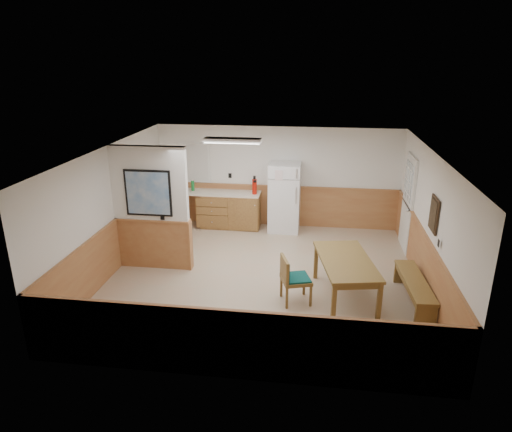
# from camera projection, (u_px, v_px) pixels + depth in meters

# --- Properties ---
(ground) EXTENTS (6.00, 6.00, 0.00)m
(ground) POSITION_uv_depth(u_px,v_px,m) (263.00, 277.00, 8.93)
(ground) COLOR tan
(ground) RESTS_ON ground
(ceiling) EXTENTS (6.00, 6.00, 0.02)m
(ceiling) POSITION_uv_depth(u_px,v_px,m) (263.00, 151.00, 8.10)
(ceiling) COLOR white
(ceiling) RESTS_ON back_wall
(back_wall) EXTENTS (6.00, 0.02, 2.50)m
(back_wall) POSITION_uv_depth(u_px,v_px,m) (278.00, 177.00, 11.32)
(back_wall) COLOR white
(back_wall) RESTS_ON ground
(right_wall) EXTENTS (0.02, 6.00, 2.50)m
(right_wall) POSITION_uv_depth(u_px,v_px,m) (430.00, 225.00, 8.14)
(right_wall) COLOR white
(right_wall) RESTS_ON ground
(left_wall) EXTENTS (0.02, 6.00, 2.50)m
(left_wall) POSITION_uv_depth(u_px,v_px,m) (111.00, 210.00, 8.90)
(left_wall) COLOR white
(left_wall) RESTS_ON ground
(wainscot_back) EXTENTS (6.00, 0.04, 1.00)m
(wainscot_back) POSITION_uv_depth(u_px,v_px,m) (277.00, 206.00, 11.55)
(wainscot_back) COLOR #B07C46
(wainscot_back) RESTS_ON ground
(wainscot_right) EXTENTS (0.04, 6.00, 1.00)m
(wainscot_right) POSITION_uv_depth(u_px,v_px,m) (423.00, 263.00, 8.39)
(wainscot_right) COLOR #B07C46
(wainscot_right) RESTS_ON ground
(wainscot_left) EXTENTS (0.04, 6.00, 1.00)m
(wainscot_left) POSITION_uv_depth(u_px,v_px,m) (116.00, 246.00, 9.14)
(wainscot_left) COLOR #B07C46
(wainscot_left) RESTS_ON ground
(partition_wall) EXTENTS (1.50, 0.20, 2.50)m
(partition_wall) POSITION_uv_depth(u_px,v_px,m) (151.00, 210.00, 8.99)
(partition_wall) COLOR white
(partition_wall) RESTS_ON ground
(kitchen_counter) EXTENTS (2.20, 0.61, 1.00)m
(kitchen_counter) POSITION_uv_depth(u_px,v_px,m) (228.00, 209.00, 11.44)
(kitchen_counter) COLOR olive
(kitchen_counter) RESTS_ON ground
(exterior_door) EXTENTS (0.07, 1.02, 2.15)m
(exterior_door) POSITION_uv_depth(u_px,v_px,m) (408.00, 203.00, 9.98)
(exterior_door) COLOR white
(exterior_door) RESTS_ON ground
(kitchen_window) EXTENTS (0.80, 0.04, 1.00)m
(kitchen_window) POSITION_uv_depth(u_px,v_px,m) (195.00, 163.00, 11.46)
(kitchen_window) COLOR white
(kitchen_window) RESTS_ON back_wall
(wall_painting) EXTENTS (0.04, 0.50, 0.60)m
(wall_painting) POSITION_uv_depth(u_px,v_px,m) (434.00, 214.00, 7.76)
(wall_painting) COLOR #322214
(wall_painting) RESTS_ON right_wall
(fluorescent_fixture) EXTENTS (1.20, 0.30, 0.09)m
(fluorescent_fixture) POSITION_uv_depth(u_px,v_px,m) (233.00, 140.00, 9.43)
(fluorescent_fixture) COLOR white
(fluorescent_fixture) RESTS_ON ceiling
(refrigerator) EXTENTS (0.75, 0.72, 1.69)m
(refrigerator) POSITION_uv_depth(u_px,v_px,m) (285.00, 197.00, 11.08)
(refrigerator) COLOR white
(refrigerator) RESTS_ON ground
(dining_table) EXTENTS (1.17, 1.85, 0.75)m
(dining_table) POSITION_uv_depth(u_px,v_px,m) (346.00, 264.00, 7.97)
(dining_table) COLOR olive
(dining_table) RESTS_ON ground
(dining_bench) EXTENTS (0.46, 1.66, 0.45)m
(dining_bench) POSITION_uv_depth(u_px,v_px,m) (414.00, 285.00, 7.89)
(dining_bench) COLOR olive
(dining_bench) RESTS_ON ground
(dining_chair) EXTENTS (0.78, 0.64, 0.85)m
(dining_chair) POSITION_uv_depth(u_px,v_px,m) (291.00, 276.00, 7.89)
(dining_chair) COLOR olive
(dining_chair) RESTS_ON ground
(fire_extinguisher) EXTENTS (0.14, 0.14, 0.46)m
(fire_extinguisher) POSITION_uv_depth(u_px,v_px,m) (254.00, 186.00, 11.09)
(fire_extinguisher) COLOR #B61609
(fire_extinguisher) RESTS_ON kitchen_counter
(soap_bottle) EXTENTS (0.10, 0.10, 0.25)m
(soap_bottle) POSITION_uv_depth(u_px,v_px,m) (193.00, 186.00, 11.40)
(soap_bottle) COLOR #167C32
(soap_bottle) RESTS_ON kitchen_counter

